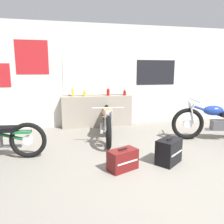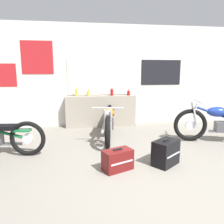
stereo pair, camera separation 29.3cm
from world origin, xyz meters
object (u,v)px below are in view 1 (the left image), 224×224
object	(u,v)px
bottle_center	(108,92)
hard_case_black	(169,151)
bottle_leftmost	(73,92)
bottle_right_center	(125,93)
motorcycle_orange	(107,121)
hard_case_darkred	(123,160)
bottle_left_center	(85,93)
motorcycle_blue	(217,121)

from	to	relation	value
bottle_center	hard_case_black	world-z (taller)	bottle_center
bottle_leftmost	hard_case_black	distance (m)	3.20
bottle_right_center	bottle_center	bearing A→B (deg)	178.17
bottle_center	motorcycle_orange	xyz separation A→B (m)	(-0.24, -1.05, -0.57)
motorcycle_orange	hard_case_darkred	world-z (taller)	motorcycle_orange
bottle_left_center	bottle_right_center	distance (m)	1.12
hard_case_darkred	hard_case_black	distance (m)	0.83
bottle_leftmost	bottle_center	distance (m)	0.97
bottle_left_center	hard_case_darkred	world-z (taller)	bottle_left_center
bottle_left_center	motorcycle_orange	distance (m)	1.26
bottle_leftmost	motorcycle_blue	bearing A→B (deg)	-29.89
motorcycle_orange	hard_case_black	xyz separation A→B (m)	(0.72, -1.67, -0.19)
motorcycle_orange	hard_case_black	size ratio (longest dim) A/B	4.01
bottle_left_center	bottle_right_center	xyz separation A→B (m)	(1.12, -0.03, -0.00)
bottle_leftmost	motorcycle_blue	world-z (taller)	bottle_leftmost
hard_case_darkred	hard_case_black	xyz separation A→B (m)	(0.82, 0.07, 0.05)
bottle_left_center	hard_case_darkred	bearing A→B (deg)	-83.73
hard_case_darkred	motorcycle_blue	bearing A→B (deg)	22.38
bottle_leftmost	bottle_right_center	xyz separation A→B (m)	(1.44, -0.03, -0.04)
motorcycle_blue	hard_case_black	bearing A→B (deg)	-150.10
motorcycle_blue	hard_case_darkred	bearing A→B (deg)	-157.62
motorcycle_orange	bottle_center	bearing A→B (deg)	77.29
hard_case_darkred	motorcycle_orange	bearing A→B (deg)	86.67
bottle_center	hard_case_darkred	bearing A→B (deg)	-96.92
motorcycle_orange	motorcycle_blue	bearing A→B (deg)	-16.80
bottle_left_center	hard_case_darkred	xyz separation A→B (m)	(0.31, -2.80, -0.77)
bottle_right_center	hard_case_black	size ratio (longest dim) A/B	0.31
bottle_center	motorcycle_orange	bearing A→B (deg)	-102.71
bottle_left_center	motorcycle_blue	world-z (taller)	bottle_left_center
bottle_leftmost	bottle_right_center	world-z (taller)	bottle_leftmost
bottle_center	motorcycle_blue	bearing A→B (deg)	-39.57
motorcycle_blue	hard_case_black	world-z (taller)	motorcycle_blue
bottle_leftmost	bottle_left_center	bearing A→B (deg)	-1.23
bottle_right_center	motorcycle_blue	world-z (taller)	bottle_right_center
motorcycle_blue	motorcycle_orange	world-z (taller)	motorcycle_blue
bottle_leftmost	motorcycle_blue	xyz separation A→B (m)	(3.11, -1.79, -0.55)
hard_case_black	motorcycle_orange	bearing A→B (deg)	113.40
bottle_leftmost	bottle_center	xyz separation A→B (m)	(0.97, -0.02, -0.01)
bottle_right_center	hard_case_black	world-z (taller)	bottle_right_center
bottle_center	bottle_right_center	size ratio (longest dim) A/B	1.44
bottle_right_center	motorcycle_orange	xyz separation A→B (m)	(-0.71, -1.04, -0.53)
bottle_leftmost	bottle_left_center	world-z (taller)	bottle_leftmost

